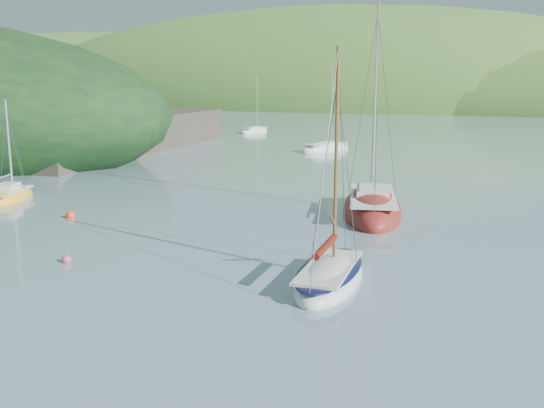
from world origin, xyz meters
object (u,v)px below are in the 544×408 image
at_px(sailboat_yellow, 9,198).
at_px(sloop_red, 372,210).
at_px(daysailer_white, 329,277).
at_px(distant_sloop_c, 254,132).
at_px(distant_sloop_a, 326,149).

bearing_deg(sailboat_yellow, sloop_red, -6.99).
bearing_deg(sailboat_yellow, daysailer_white, -37.10).
bearing_deg(sloop_red, distant_sloop_c, 106.39).
bearing_deg(distant_sloop_a, distant_sloop_c, 157.12).
xyz_separation_m(daysailer_white, distant_sloop_a, (-14.88, 38.23, -0.04)).
distance_m(sloop_red, distant_sloop_a, 29.63).
height_order(daysailer_white, distant_sloop_a, distant_sloop_a).
bearing_deg(sloop_red, daysailer_white, -98.59).
bearing_deg(distant_sloop_a, daysailer_white, -47.05).
xyz_separation_m(daysailer_white, sloop_red, (-1.95, 11.58, 0.03)).
distance_m(sailboat_yellow, distant_sloop_c, 49.94).
distance_m(sloop_red, sailboat_yellow, 21.40).
relative_size(sloop_red, sailboat_yellow, 2.04).
bearing_deg(daysailer_white, sloop_red, 91.95).
xyz_separation_m(sailboat_yellow, distant_sloop_a, (7.66, 32.49, -0.00)).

